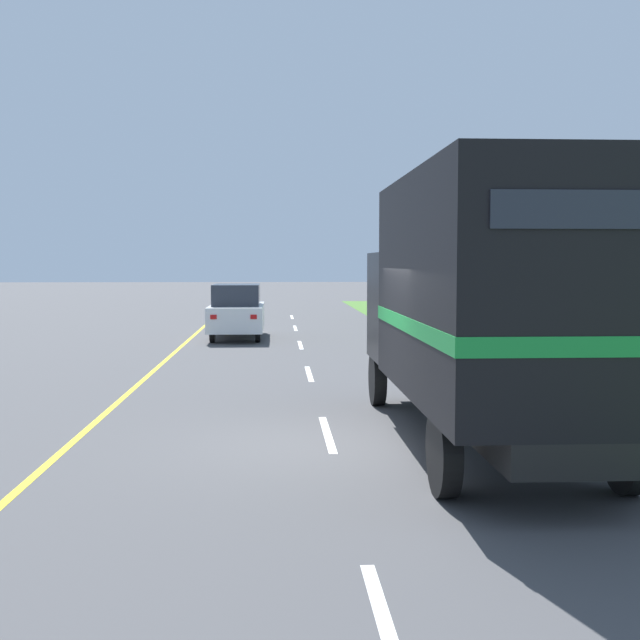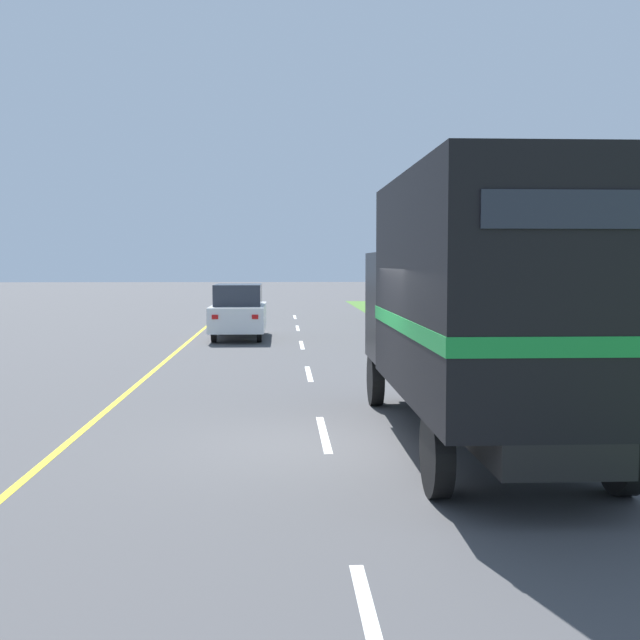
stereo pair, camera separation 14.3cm
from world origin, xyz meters
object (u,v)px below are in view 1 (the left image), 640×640
horse_trailer_truck (484,302)px  lead_car_white (237,311)px  delineator_post (545,370)px  roadside_tree_far (454,252)px  roadside_tree_near (599,233)px  roadside_tree_mid (607,225)px  highway_sign (556,297)px

horse_trailer_truck → lead_car_white: (-4.20, 16.59, -1.10)m
lead_car_white → delineator_post: lead_car_white is taller
horse_trailer_truck → roadside_tree_far: (5.61, 26.87, 1.06)m
roadside_tree_near → delineator_post: (-4.51, -8.61, -2.97)m
roadside_tree_near → roadside_tree_far: 14.04m
lead_car_white → roadside_tree_far: roadside_tree_far is taller
lead_car_white → roadside_tree_far: 14.37m
lead_car_white → roadside_tree_mid: bearing=7.7°
lead_car_white → roadside_tree_near: (11.06, -3.70, 2.53)m
roadside_tree_near → roadside_tree_mid: 6.14m
highway_sign → roadside_tree_near: (2.65, 3.91, 1.76)m
horse_trailer_truck → highway_sign: 9.93m
highway_sign → lead_car_white: bearing=137.9°
horse_trailer_truck → roadside_tree_mid: size_ratio=1.24×
lead_car_white → highway_sign: (8.41, -7.61, 0.77)m
roadside_tree_mid → roadside_tree_far: size_ratio=1.26×
lead_car_white → highway_sign: size_ratio=1.62×
roadside_tree_mid → delineator_post: 16.21m
highway_sign → roadside_tree_mid: bearing=61.1°
horse_trailer_truck → roadside_tree_mid: bearing=62.9°
delineator_post → lead_car_white: bearing=118.0°
roadside_tree_far → delineator_post: 22.96m
horse_trailer_truck → delineator_post: horse_trailer_truck is taller
roadside_tree_near → highway_sign: bearing=-124.1°
highway_sign → roadside_tree_near: roadside_tree_near is taller
delineator_post → roadside_tree_near: bearing=62.3°
roadside_tree_far → roadside_tree_mid: bearing=-65.6°
lead_car_white → highway_sign: 11.37m
highway_sign → roadside_tree_mid: size_ratio=0.45×
lead_car_white → roadside_tree_near: bearing=-18.5°
lead_car_white → roadside_tree_far: size_ratio=0.92×
highway_sign → roadside_tree_mid: 11.05m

